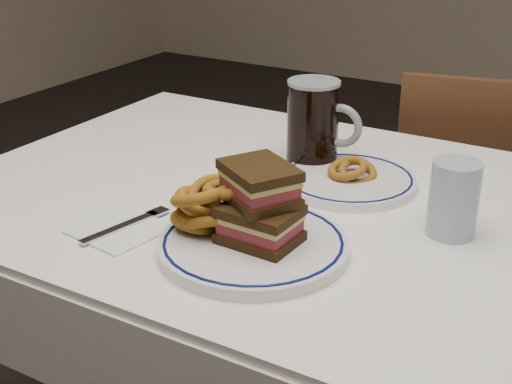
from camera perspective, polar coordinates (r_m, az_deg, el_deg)
The scene contains 11 objects.
dining_table at distance 1.30m, azimuth 3.56°, elevation -4.81°, with size 1.27×0.87×0.75m.
chair_far at distance 1.95m, azimuth 16.90°, elevation -1.72°, with size 0.46×0.46×0.85m.
main_plate at distance 1.07m, azimuth -0.23°, elevation -4.26°, with size 0.29×0.29×0.02m.
reuben_sandwich at distance 1.05m, azimuth 0.30°, elevation -0.95°, with size 0.14×0.13×0.12m.
onion_rings_main at distance 1.09m, azimuth -3.82°, elevation -1.03°, with size 0.14×0.13×0.11m.
ketchup_ramekin at distance 1.14m, azimuth 1.94°, elevation -1.04°, with size 0.05×0.05×0.03m.
beer_mug at distance 1.38m, azimuth 4.70°, elevation 5.53°, with size 0.15×0.10×0.17m.
water_glass at distance 1.15m, azimuth 15.54°, elevation -0.52°, with size 0.08×0.08×0.12m, color #94B0C0.
far_plate at distance 1.32m, azimuth 7.41°, elevation 0.95°, with size 0.25×0.25×0.02m.
onion_rings_far at distance 1.31m, azimuth 7.72°, elevation 1.76°, with size 0.09×0.09×0.06m.
napkin_fork at distance 1.16m, azimuth -10.71°, elevation -2.88°, with size 0.15×0.17×0.01m.
Camera 1 is at (0.51, -1.02, 1.26)m, focal length 50.00 mm.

